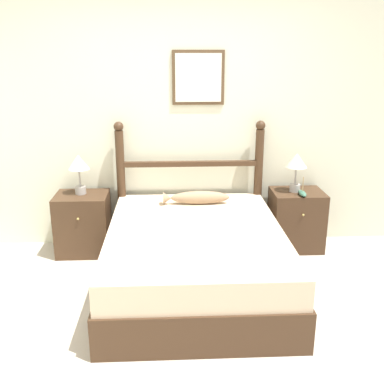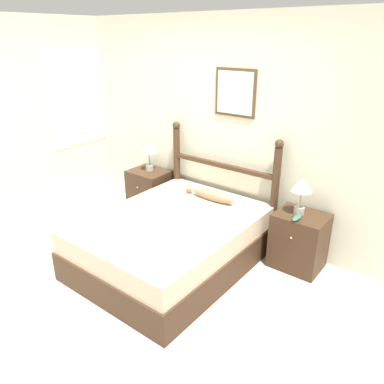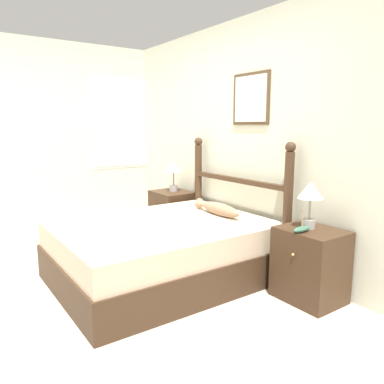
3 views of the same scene
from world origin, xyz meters
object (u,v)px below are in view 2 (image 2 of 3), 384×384
object	(u,v)px
bed	(172,241)
table_lamp_left	(149,150)
model_boat	(297,217)
nightstand_right	(299,241)
table_lamp_right	(302,188)
nightstand_left	(150,192)
fish_pillow	(210,195)

from	to	relation	value
bed	table_lamp_left	distance (m)	1.50
model_boat	nightstand_right	bearing A→B (deg)	90.88
table_lamp_right	model_boat	bearing A→B (deg)	-73.93
nightstand_right	table_lamp_right	size ratio (longest dim) A/B	1.55
bed	nightstand_right	size ratio (longest dim) A/B	3.17
bed	nightstand_left	bearing A→B (deg)	144.17
nightstand_left	table_lamp_right	world-z (taller)	table_lamp_right
model_boat	table_lamp_left	bearing A→B (deg)	175.64
nightstand_right	table_lamp_left	size ratio (longest dim) A/B	1.55
fish_pillow	table_lamp_left	bearing A→B (deg)	170.78
nightstand_left	bed	bearing A→B (deg)	-35.83
bed	model_boat	xyz separation A→B (m)	(1.09, 0.65, 0.37)
bed	nightstand_right	distance (m)	1.34
table_lamp_right	table_lamp_left	bearing A→B (deg)	179.18
fish_pillow	table_lamp_right	bearing A→B (deg)	8.77
table_lamp_left	bed	bearing A→B (deg)	-36.70
nightstand_left	fish_pillow	distance (m)	1.19
table_lamp_left	fish_pillow	distance (m)	1.19
bed	nightstand_right	bearing A→B (deg)	35.83
nightstand_left	table_lamp_right	size ratio (longest dim) A/B	1.55
nightstand_left	table_lamp_left	distance (m)	0.59
bed	fish_pillow	bearing A→B (deg)	85.74
model_boat	fish_pillow	size ratio (longest dim) A/B	0.30
bed	table_lamp_left	world-z (taller)	table_lamp_left
table_lamp_left	model_boat	size ratio (longest dim) A/B	2.06
nightstand_left	table_lamp_left	world-z (taller)	table_lamp_left
model_boat	bed	bearing A→B (deg)	-149.20
nightstand_right	table_lamp_right	distance (m)	0.59
table_lamp_right	fish_pillow	size ratio (longest dim) A/B	0.61
table_lamp_left	table_lamp_right	size ratio (longest dim) A/B	1.00
nightstand_right	table_lamp_right	xyz separation A→B (m)	(-0.04, 0.00, 0.59)
model_boat	nightstand_left	bearing A→B (deg)	176.43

